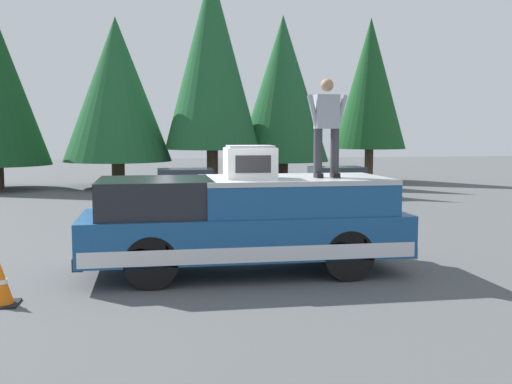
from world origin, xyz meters
The scene contains 11 objects.
ground_plane centered at (0.00, 0.00, 0.00)m, with size 90.00×90.00×0.00m, color #4C4F51.
pickup_truck centered at (-0.27, -0.74, 0.87)m, with size 2.01×5.54×1.65m.
compressor_unit centered at (-0.46, -0.81, 1.93)m, with size 0.65×0.84×0.56m.
person_on_truck_bed centered at (-0.43, -2.15, 2.55)m, with size 0.29×0.72×1.69m.
parked_car_navy centered at (10.75, -5.79, 0.58)m, with size 1.64×4.10×1.16m.
parked_car_grey centered at (10.49, -0.24, 0.58)m, with size 1.64×4.10×1.16m.
traffic_cone centered at (-1.68, 2.95, 0.29)m, with size 0.47×0.47×0.62m.
conifer_far_left centered at (17.92, -9.76, 4.75)m, with size 3.50×3.50×7.92m.
conifer_left centered at (16.97, -5.20, 4.39)m, with size 4.23×4.23×7.72m.
conifer_center_left centered at (16.00, -1.83, 5.55)m, with size 4.12×4.12×9.45m.
conifer_center_right centered at (16.82, 2.26, 4.26)m, with size 4.72×4.72×7.40m.
Camera 1 is at (-10.52, 0.84, 2.44)m, focal length 42.51 mm.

